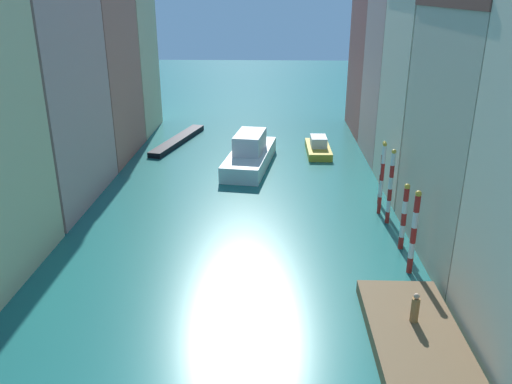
{
  "coord_description": "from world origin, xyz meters",
  "views": [
    {
      "loc": [
        2.2,
        -13.5,
        14.13
      ],
      "look_at": [
        1.1,
        18.75,
        1.5
      ],
      "focal_mm": 36.17,
      "sensor_mm": 36.0,
      "label": 1
    }
  ],
  "objects_px": {
    "mooring_pole_2": "(390,186)",
    "mooring_pole_3": "(382,178)",
    "vaporetto_white": "(250,154)",
    "motorboat_0": "(318,147)",
    "mooring_pole_0": "(414,232)",
    "mooring_pole_1": "(404,216)",
    "person_on_dock": "(415,309)",
    "mooring_pole_4": "(382,172)",
    "gondola_black": "(178,140)",
    "waterfront_dock": "(413,332)"
  },
  "relations": [
    {
      "from": "gondola_black",
      "to": "motorboat_0",
      "type": "bearing_deg",
      "value": -12.52
    },
    {
      "from": "vaporetto_white",
      "to": "motorboat_0",
      "type": "bearing_deg",
      "value": 32.72
    },
    {
      "from": "vaporetto_white",
      "to": "person_on_dock",
      "type": "bearing_deg",
      "value": -70.48
    },
    {
      "from": "waterfront_dock",
      "to": "mooring_pole_3",
      "type": "distance_m",
      "value": 13.89
    },
    {
      "from": "mooring_pole_2",
      "to": "gondola_black",
      "type": "bearing_deg",
      "value": 132.54
    },
    {
      "from": "person_on_dock",
      "to": "mooring_pole_1",
      "type": "bearing_deg",
      "value": 80.75
    },
    {
      "from": "motorboat_0",
      "to": "waterfront_dock",
      "type": "bearing_deg",
      "value": -85.93
    },
    {
      "from": "mooring_pole_3",
      "to": "waterfront_dock",
      "type": "bearing_deg",
      "value": -94.51
    },
    {
      "from": "person_on_dock",
      "to": "mooring_pole_2",
      "type": "distance_m",
      "value": 11.85
    },
    {
      "from": "mooring_pole_2",
      "to": "vaporetto_white",
      "type": "relative_size",
      "value": 0.49
    },
    {
      "from": "vaporetto_white",
      "to": "motorboat_0",
      "type": "height_order",
      "value": "vaporetto_white"
    },
    {
      "from": "person_on_dock",
      "to": "motorboat_0",
      "type": "distance_m",
      "value": 27.25
    },
    {
      "from": "mooring_pole_4",
      "to": "gondola_black",
      "type": "bearing_deg",
      "value": 138.28
    },
    {
      "from": "mooring_pole_2",
      "to": "mooring_pole_3",
      "type": "relative_size",
      "value": 1.0
    },
    {
      "from": "mooring_pole_2",
      "to": "mooring_pole_3",
      "type": "distance_m",
      "value": 1.59
    },
    {
      "from": "mooring_pole_3",
      "to": "motorboat_0",
      "type": "distance_m",
      "value": 14.33
    },
    {
      "from": "mooring_pole_0",
      "to": "mooring_pole_3",
      "type": "distance_m",
      "value": 7.93
    },
    {
      "from": "vaporetto_white",
      "to": "mooring_pole_0",
      "type": "bearing_deg",
      "value": -62.24
    },
    {
      "from": "person_on_dock",
      "to": "mooring_pole_1",
      "type": "xyz_separation_m",
      "value": [
        1.33,
        8.14,
        0.78
      ]
    },
    {
      "from": "person_on_dock",
      "to": "mooring_pole_4",
      "type": "relative_size",
      "value": 0.31
    },
    {
      "from": "mooring_pole_0",
      "to": "mooring_pole_4",
      "type": "bearing_deg",
      "value": 88.86
    },
    {
      "from": "mooring_pole_0",
      "to": "mooring_pole_2",
      "type": "distance_m",
      "value": 6.36
    },
    {
      "from": "waterfront_dock",
      "to": "mooring_pole_1",
      "type": "bearing_deg",
      "value": 80.71
    },
    {
      "from": "mooring_pole_1",
      "to": "person_on_dock",
      "type": "bearing_deg",
      "value": -99.25
    },
    {
      "from": "mooring_pole_4",
      "to": "vaporetto_white",
      "type": "bearing_deg",
      "value": 139.44
    },
    {
      "from": "mooring_pole_1",
      "to": "mooring_pole_3",
      "type": "distance_m",
      "value": 5.19
    },
    {
      "from": "vaporetto_white",
      "to": "motorboat_0",
      "type": "xyz_separation_m",
      "value": [
        6.19,
        3.98,
        -0.51
      ]
    },
    {
      "from": "mooring_pole_1",
      "to": "motorboat_0",
      "type": "bearing_deg",
      "value": 100.0
    },
    {
      "from": "mooring_pole_0",
      "to": "waterfront_dock",
      "type": "bearing_deg",
      "value": -102.06
    },
    {
      "from": "person_on_dock",
      "to": "motorboat_0",
      "type": "height_order",
      "value": "person_on_dock"
    },
    {
      "from": "mooring_pole_0",
      "to": "mooring_pole_4",
      "type": "distance_m",
      "value": 9.63
    },
    {
      "from": "person_on_dock",
      "to": "mooring_pole_0",
      "type": "xyz_separation_m",
      "value": [
        1.16,
        5.37,
        1.11
      ]
    },
    {
      "from": "mooring_pole_2",
      "to": "vaporetto_white",
      "type": "xyz_separation_m",
      "value": [
        -9.47,
        11.46,
        -1.49
      ]
    },
    {
      "from": "mooring_pole_0",
      "to": "motorboat_0",
      "type": "height_order",
      "value": "mooring_pole_0"
    },
    {
      "from": "vaporetto_white",
      "to": "gondola_black",
      "type": "bearing_deg",
      "value": 136.85
    },
    {
      "from": "person_on_dock",
      "to": "mooring_pole_2",
      "type": "height_order",
      "value": "mooring_pole_2"
    },
    {
      "from": "mooring_pole_0",
      "to": "gondola_black",
      "type": "distance_m",
      "value": 30.09
    },
    {
      "from": "mooring_pole_1",
      "to": "mooring_pole_2",
      "type": "distance_m",
      "value": 3.61
    },
    {
      "from": "mooring_pole_1",
      "to": "motorboat_0",
      "type": "height_order",
      "value": "mooring_pole_1"
    },
    {
      "from": "mooring_pole_2",
      "to": "mooring_pole_4",
      "type": "xyz_separation_m",
      "value": [
        0.1,
        3.28,
        -0.2
      ]
    },
    {
      "from": "mooring_pole_4",
      "to": "waterfront_dock",
      "type": "bearing_deg",
      "value": -95.27
    },
    {
      "from": "mooring_pole_3",
      "to": "mooring_pole_1",
      "type": "bearing_deg",
      "value": -86.5
    },
    {
      "from": "mooring_pole_4",
      "to": "vaporetto_white",
      "type": "distance_m",
      "value": 12.66
    },
    {
      "from": "mooring_pole_1",
      "to": "mooring_pole_4",
      "type": "distance_m",
      "value": 6.86
    },
    {
      "from": "vaporetto_white",
      "to": "gondola_black",
      "type": "distance_m",
      "value": 10.28
    },
    {
      "from": "vaporetto_white",
      "to": "gondola_black",
      "type": "relative_size",
      "value": 0.93
    },
    {
      "from": "mooring_pole_1",
      "to": "mooring_pole_3",
      "type": "bearing_deg",
      "value": 93.5
    },
    {
      "from": "mooring_pole_4",
      "to": "motorboat_0",
      "type": "distance_m",
      "value": 12.75
    },
    {
      "from": "person_on_dock",
      "to": "mooring_pole_4",
      "type": "bearing_deg",
      "value": 84.85
    },
    {
      "from": "mooring_pole_0",
      "to": "gondola_black",
      "type": "bearing_deg",
      "value": 124.17
    }
  ]
}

